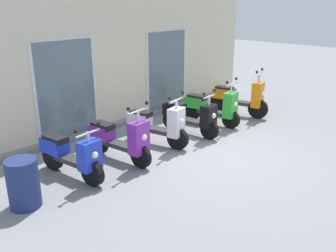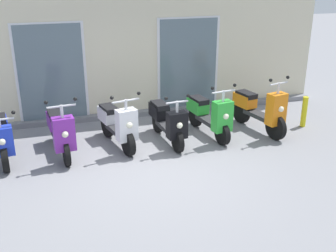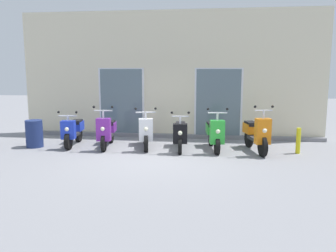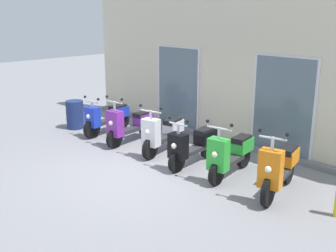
# 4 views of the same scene
# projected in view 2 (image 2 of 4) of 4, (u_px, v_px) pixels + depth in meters

# --- Properties ---
(ground_plane) EXTENTS (40.00, 40.00, 0.00)m
(ground_plane) POSITION_uv_depth(u_px,v_px,m) (155.00, 169.00, 7.54)
(ground_plane) COLOR gray
(storefront_facade) EXTENTS (10.00, 0.50, 4.14)m
(storefront_facade) POSITION_uv_depth(u_px,v_px,m) (120.00, 32.00, 9.54)
(storefront_facade) COLOR beige
(storefront_facade) RESTS_ON ground_plane
(scooter_blue) EXTENTS (0.58, 1.59, 1.10)m
(scooter_blue) POSITION_uv_depth(u_px,v_px,m) (1.00, 137.00, 7.77)
(scooter_blue) COLOR black
(scooter_blue) RESTS_ON ground_plane
(scooter_purple) EXTENTS (0.58, 1.63, 1.27)m
(scooter_purple) POSITION_uv_depth(u_px,v_px,m) (60.00, 131.00, 7.96)
(scooter_purple) COLOR black
(scooter_purple) RESTS_ON ground_plane
(scooter_white) EXTENTS (0.71, 1.56, 1.23)m
(scooter_white) POSITION_uv_depth(u_px,v_px,m) (117.00, 124.00, 8.32)
(scooter_white) COLOR black
(scooter_white) RESTS_ON ground_plane
(scooter_black) EXTENTS (0.52, 1.58, 1.15)m
(scooter_black) POSITION_uv_depth(u_px,v_px,m) (167.00, 121.00, 8.52)
(scooter_black) COLOR black
(scooter_black) RESTS_ON ground_plane
(scooter_green) EXTENTS (0.63, 1.60, 1.25)m
(scooter_green) POSITION_uv_depth(u_px,v_px,m) (209.00, 115.00, 8.82)
(scooter_green) COLOR black
(scooter_green) RESTS_ON ground_plane
(scooter_orange) EXTENTS (0.69, 1.66, 1.34)m
(scooter_orange) POSITION_uv_depth(u_px,v_px,m) (260.00, 109.00, 9.03)
(scooter_orange) COLOR black
(scooter_orange) RESTS_ON ground_plane
(curb_bollard) EXTENTS (0.12, 0.12, 0.70)m
(curb_bollard) POSITION_uv_depth(u_px,v_px,m) (304.00, 112.00, 9.36)
(curb_bollard) COLOR yellow
(curb_bollard) RESTS_ON ground_plane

